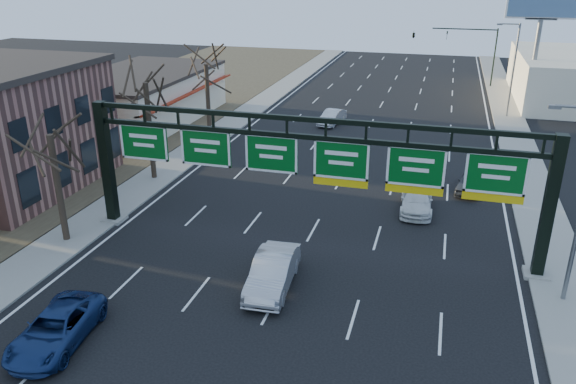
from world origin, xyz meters
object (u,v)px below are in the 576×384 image
(sign_gantry, at_px, (309,166))
(car_blue_suv, at_px, (56,329))
(car_white_wagon, at_px, (417,200))
(car_silver_sedan, at_px, (273,272))

(sign_gantry, relative_size, car_blue_suv, 4.98)
(car_white_wagon, bearing_deg, car_blue_suv, -129.33)
(car_blue_suv, bearing_deg, car_silver_sedan, 35.44)
(car_blue_suv, relative_size, car_silver_sedan, 0.99)
(car_blue_suv, bearing_deg, sign_gantry, 48.29)
(car_silver_sedan, relative_size, car_white_wagon, 1.07)
(sign_gantry, relative_size, car_white_wagon, 5.26)
(sign_gantry, distance_m, car_silver_sedan, 5.92)
(sign_gantry, distance_m, car_white_wagon, 9.30)
(car_blue_suv, distance_m, car_silver_sedan, 9.54)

